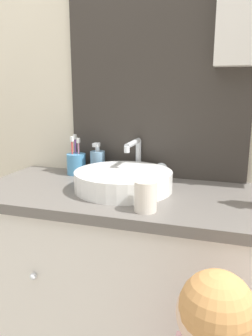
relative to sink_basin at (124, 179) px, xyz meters
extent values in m
cube|color=beige|center=(0.03, 0.27, 0.31)|extent=(3.20, 0.06, 2.50)
cube|color=#332D28|center=(0.07, 0.23, 0.38)|extent=(0.75, 0.02, 1.04)
cube|color=#B2C1CC|center=(0.07, 0.22, 0.38)|extent=(0.69, 0.01, 0.98)
cube|color=silver|center=(0.03, -0.02, -0.51)|extent=(1.13, 0.48, 0.86)
cube|color=#605B56|center=(0.03, -0.02, -0.06)|extent=(1.17, 0.52, 0.03)
sphere|color=silver|center=(-0.24, -0.27, -0.29)|extent=(0.02, 0.02, 0.02)
sphere|color=silver|center=(0.29, -0.27, -0.29)|extent=(0.02, 0.02, 0.02)
cylinder|color=white|center=(0.00, -0.01, 0.00)|extent=(0.36, 0.36, 0.07)
cylinder|color=silver|center=(0.00, -0.01, 0.03)|extent=(0.30, 0.30, 0.01)
cylinder|color=silver|center=(0.00, 0.20, 0.04)|extent=(0.02, 0.02, 0.16)
cylinder|color=silver|center=(0.00, 0.12, 0.12)|extent=(0.02, 0.16, 0.02)
cylinder|color=silver|center=(0.00, 0.04, 0.11)|extent=(0.02, 0.02, 0.02)
sphere|color=white|center=(0.10, 0.20, 0.00)|extent=(0.06, 0.06, 0.06)
cylinder|color=#4C93C6|center=(-0.27, 0.15, 0.01)|extent=(0.08, 0.08, 0.09)
cylinder|color=pink|center=(-0.26, 0.16, 0.05)|extent=(0.01, 0.01, 0.15)
cube|color=white|center=(-0.26, 0.16, 0.11)|extent=(0.01, 0.02, 0.02)
cylinder|color=#8E56B7|center=(-0.28, 0.17, 0.05)|extent=(0.01, 0.01, 0.16)
cube|color=white|center=(-0.28, 0.17, 0.13)|extent=(0.01, 0.02, 0.02)
cylinder|color=#D6423D|center=(-0.28, 0.14, 0.05)|extent=(0.01, 0.01, 0.16)
cube|color=white|center=(-0.28, 0.14, 0.12)|extent=(0.01, 0.02, 0.02)
cylinder|color=#6B93B2|center=(-0.17, 0.16, 0.01)|extent=(0.06, 0.06, 0.11)
cylinder|color=silver|center=(-0.17, 0.16, 0.08)|extent=(0.02, 0.02, 0.02)
cube|color=silver|center=(-0.17, 0.15, 0.10)|extent=(0.02, 0.04, 0.02)
sphere|color=beige|center=(0.36, -0.45, -0.17)|extent=(0.18, 0.18, 0.18)
sphere|color=tan|center=(0.36, -0.46, -0.14)|extent=(0.17, 0.17, 0.17)
cylinder|color=beige|center=(0.43, -0.27, -0.34)|extent=(0.04, 0.25, 0.04)
cylinder|color=#47B26B|center=(0.43, -0.14, -0.30)|extent=(0.01, 0.05, 0.12)
cylinder|color=silver|center=(0.13, -0.20, 0.01)|extent=(0.07, 0.07, 0.09)
camera|label=1|loc=(0.37, -1.12, 0.32)|focal=35.00mm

